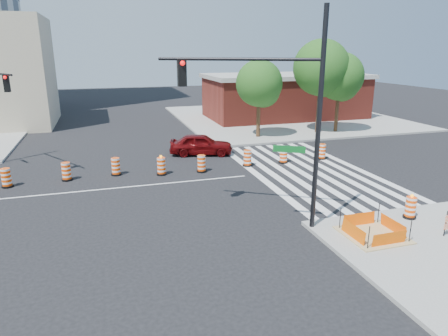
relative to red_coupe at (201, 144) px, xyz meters
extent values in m
plane|color=black|center=(-5.80, -5.53, -0.73)|extent=(120.00, 120.00, 0.00)
cube|color=gray|center=(12.20, 12.47, -0.66)|extent=(22.00, 22.00, 0.15)
cube|color=silver|center=(2.00, -5.53, -0.73)|extent=(0.45, 13.50, 0.01)
cube|color=silver|center=(2.90, -5.53, -0.73)|extent=(0.45, 13.50, 0.01)
cube|color=silver|center=(3.80, -5.53, -0.73)|extent=(0.45, 13.50, 0.01)
cube|color=silver|center=(4.70, -5.53, -0.73)|extent=(0.45, 13.50, 0.01)
cube|color=silver|center=(5.60, -5.53, -0.73)|extent=(0.45, 13.50, 0.01)
cube|color=silver|center=(6.50, -5.53, -0.73)|extent=(0.45, 13.50, 0.01)
cube|color=silver|center=(7.40, -5.53, -0.73)|extent=(0.45, 13.50, 0.01)
cube|color=silver|center=(8.30, -5.53, -0.73)|extent=(0.45, 13.50, 0.01)
cube|color=silver|center=(-5.80, -5.53, -0.73)|extent=(14.00, 0.12, 0.01)
cube|color=tan|center=(3.20, -14.53, -0.56)|extent=(2.20, 2.20, 0.05)
cube|color=#F25B04|center=(3.20, -15.43, -0.31)|extent=(1.44, 0.02, 0.55)
cube|color=#F25B04|center=(3.20, -13.63, -0.31)|extent=(1.44, 0.02, 0.55)
cube|color=#F25B04|center=(2.30, -14.53, -0.31)|extent=(0.02, 1.44, 0.55)
cube|color=#F25B04|center=(4.10, -14.53, -0.31)|extent=(0.02, 1.44, 0.55)
cylinder|color=black|center=(2.30, -15.43, -0.13)|extent=(0.04, 0.04, 0.90)
cylinder|color=black|center=(4.10, -15.43, -0.13)|extent=(0.04, 0.04, 0.90)
cylinder|color=black|center=(2.30, -13.63, -0.13)|extent=(0.04, 0.04, 0.90)
cylinder|color=black|center=(4.10, -13.63, -0.13)|extent=(0.04, 0.04, 0.90)
cube|color=maroon|center=(12.20, 12.47, 1.37)|extent=(16.00, 8.00, 4.20)
cube|color=gray|center=(12.20, 12.47, 3.67)|extent=(16.50, 8.50, 0.40)
imported|color=#570709|center=(0.00, 0.00, 0.00)|extent=(4.61, 2.81, 1.47)
cylinder|color=black|center=(1.37, -13.09, 3.63)|extent=(0.19, 0.19, 8.42)
cylinder|color=black|center=(-1.35, -11.48, 5.94)|extent=(5.50, 3.33, 0.13)
cube|color=black|center=(-3.25, -10.35, 5.42)|extent=(0.34, 0.29, 1.05)
sphere|color=#FF0C0C|center=(-3.25, -10.53, 5.79)|extent=(0.19, 0.19, 0.19)
cube|color=#0C591E|center=(0.46, -12.55, 2.57)|extent=(1.11, 0.68, 0.26)
cube|color=black|center=(-11.05, -2.49, 4.59)|extent=(0.29, 0.25, 0.91)
sphere|color=#FF0C0C|center=(-11.05, -2.67, 4.91)|extent=(0.16, 0.16, 0.16)
cylinder|color=black|center=(5.75, -13.55, -0.54)|extent=(0.55, 0.55, 0.09)
cylinder|color=#FF4805|center=(5.75, -13.55, -0.08)|extent=(0.44, 0.44, 0.86)
sphere|color=#FF990C|center=(5.75, -13.55, 0.42)|extent=(0.15, 0.15, 0.15)
cylinder|color=black|center=(5.78, -15.37, -0.07)|extent=(0.04, 0.04, 1.03)
cylinder|color=#382314|center=(5.76, 3.83, 1.25)|extent=(0.32, 0.32, 3.96)
sphere|color=#1F4513|center=(5.76, 3.83, 3.72)|extent=(3.72, 3.72, 3.72)
sphere|color=#1F4513|center=(6.26, 4.13, 3.11)|extent=(2.72, 2.72, 2.72)
sphere|color=#1F4513|center=(5.36, 3.63, 3.35)|extent=(2.48, 2.48, 2.48)
cylinder|color=#382314|center=(11.37, 4.07, 1.75)|extent=(0.35, 0.35, 4.97)
sphere|color=#1F4513|center=(11.37, 4.07, 4.86)|extent=(4.66, 4.66, 4.66)
sphere|color=#1F4513|center=(11.92, 4.39, 4.08)|extent=(3.42, 3.42, 3.42)
sphere|color=#1F4513|center=(10.94, 3.85, 4.40)|extent=(3.11, 3.11, 3.11)
cylinder|color=#382314|center=(13.08, 3.88, 1.43)|extent=(0.30, 0.30, 4.32)
sphere|color=#1F4513|center=(13.08, 3.88, 4.12)|extent=(4.05, 4.05, 4.05)
sphere|color=#1F4513|center=(13.54, 4.16, 3.45)|extent=(2.97, 2.97, 2.97)
sphere|color=#1F4513|center=(12.71, 3.69, 3.72)|extent=(2.70, 2.70, 2.70)
cylinder|color=black|center=(-11.52, -3.65, -0.68)|extent=(0.60, 0.60, 0.10)
cylinder|color=#FF4805|center=(-11.52, -3.65, -0.18)|extent=(0.48, 0.48, 0.95)
cylinder|color=black|center=(-8.56, -3.37, -0.68)|extent=(0.60, 0.60, 0.10)
cylinder|color=#FF4805|center=(-8.56, -3.37, -0.18)|extent=(0.48, 0.48, 0.95)
cylinder|color=black|center=(-5.88, -3.16, -0.68)|extent=(0.60, 0.60, 0.10)
cylinder|color=#FF4805|center=(-5.88, -3.16, -0.18)|extent=(0.48, 0.48, 0.95)
cylinder|color=black|center=(-3.34, -3.88, -0.68)|extent=(0.60, 0.60, 0.10)
cylinder|color=#FF4805|center=(-3.34, -3.88, -0.18)|extent=(0.48, 0.48, 0.95)
sphere|color=#FF990C|center=(-3.34, -3.88, 0.37)|extent=(0.16, 0.16, 0.16)
cylinder|color=black|center=(-0.98, -4.02, -0.68)|extent=(0.60, 0.60, 0.10)
cylinder|color=#FF4805|center=(-0.98, -4.02, -0.18)|extent=(0.48, 0.48, 0.95)
cylinder|color=black|center=(2.08, -3.64, -0.68)|extent=(0.60, 0.60, 0.10)
cylinder|color=#FF4805|center=(2.08, -3.64, -0.18)|extent=(0.48, 0.48, 0.95)
cylinder|color=black|center=(4.54, -3.65, -0.68)|extent=(0.60, 0.60, 0.10)
cylinder|color=#FF4805|center=(4.54, -3.65, -0.18)|extent=(0.48, 0.48, 0.95)
cylinder|color=black|center=(7.40, -3.53, -0.68)|extent=(0.60, 0.60, 0.10)
cylinder|color=#FF4805|center=(7.40, -3.53, -0.18)|extent=(0.48, 0.48, 0.95)
camera|label=1|loc=(-6.38, -26.22, 6.28)|focal=32.00mm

